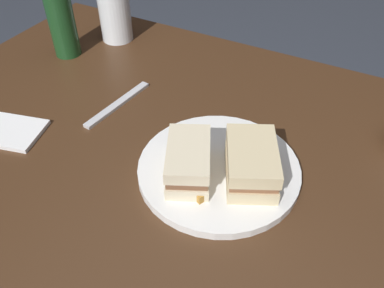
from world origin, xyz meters
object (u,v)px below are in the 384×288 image
pint_glass (115,13)px  cider_bottle (59,9)px  sandwich_half_left (188,161)px  napkin (12,132)px  plate (219,169)px  sandwich_half_right (251,163)px  fork (118,104)px

pint_glass → cider_bottle: cider_bottle is taller
sandwich_half_left → napkin: 0.36m
plate → sandwich_half_right: sandwich_half_right is taller
plate → napkin: size_ratio=2.49×
sandwich_half_right → fork: sandwich_half_right is taller
sandwich_half_left → sandwich_half_right: 0.10m
sandwich_half_right → napkin: sandwich_half_right is taller
cider_bottle → napkin: cider_bottle is taller
plate → sandwich_half_left: (0.04, 0.04, 0.04)m
napkin → plate: bearing=-166.9°
sandwich_half_right → fork: size_ratio=0.81×
pint_glass → fork: pint_glass is taller
sandwich_half_left → napkin: (0.35, 0.05, -0.04)m
sandwich_half_left → fork: 0.26m
sandwich_half_right → fork: bearing=-12.8°
napkin → pint_glass: bearing=-83.5°
fork → plate: bearing=80.5°
plate → pint_glass: pint_glass is taller
sandwich_half_right → cider_bottle: (0.55, -0.19, 0.07)m
pint_glass → cider_bottle: size_ratio=0.55×
plate → sandwich_half_right: 0.07m
plate → cider_bottle: size_ratio=0.99×
sandwich_half_left → cider_bottle: 0.52m
sandwich_half_left → sandwich_half_right: bearing=-154.6°
cider_bottle → napkin: size_ratio=2.51×
cider_bottle → napkin: bearing=110.7°
fork → napkin: bearing=-30.5°
plate → sandwich_half_left: sandwich_half_left is taller
plate → sandwich_half_right: bearing=-176.3°
sandwich_half_left → sandwich_half_right: (-0.09, -0.04, 0.00)m
pint_glass → plate: bearing=144.2°
cider_bottle → sandwich_half_left: bearing=153.1°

